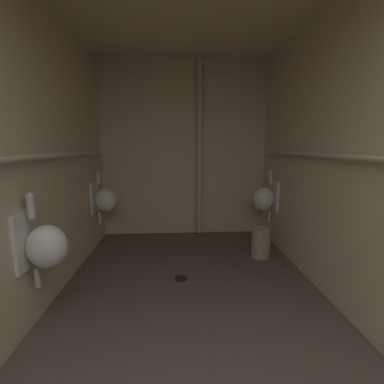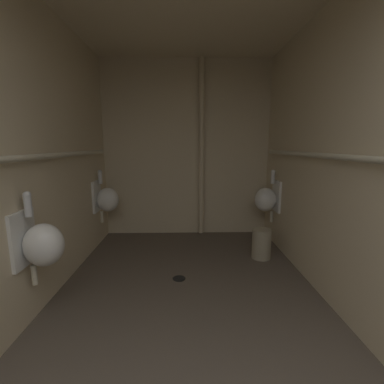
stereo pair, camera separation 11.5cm
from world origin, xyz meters
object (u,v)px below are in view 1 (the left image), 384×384
at_px(waste_bin, 261,243).
at_px(floor_drain, 181,278).
at_px(urinal_left_mid, 44,245).
at_px(urinal_left_far, 104,200).
at_px(standpipe_back_wall, 199,150).
at_px(urinal_right_mid, 265,198).

bearing_deg(waste_bin, floor_drain, -153.45).
relative_size(urinal_left_mid, floor_drain, 5.39).
height_order(urinal_left_far, standpipe_back_wall, standpipe_back_wall).
bearing_deg(floor_drain, urinal_left_far, 135.52).
relative_size(standpipe_back_wall, floor_drain, 19.05).
height_order(urinal_left_far, waste_bin, urinal_left_far).
xyz_separation_m(urinal_left_far, waste_bin, (2.09, -0.51, -0.49)).
bearing_deg(urinal_right_mid, floor_drain, -141.20).
height_order(urinal_left_far, urinal_right_mid, same).
distance_m(standpipe_back_wall, floor_drain, 2.01).
bearing_deg(waste_bin, urinal_left_far, 166.25).
distance_m(floor_drain, waste_bin, 1.18).
xyz_separation_m(urinal_left_mid, waste_bin, (2.09, 1.21, -0.49)).
relative_size(urinal_right_mid, standpipe_back_wall, 0.28).
xyz_separation_m(urinal_left_far, standpipe_back_wall, (1.37, 0.42, 0.68)).
distance_m(urinal_right_mid, waste_bin, 0.70).
xyz_separation_m(urinal_left_mid, urinal_right_mid, (2.28, 1.68, 0.00)).
relative_size(urinal_left_mid, waste_bin, 1.99).
bearing_deg(urinal_left_mid, urinal_left_far, 90.00).
height_order(standpipe_back_wall, waste_bin, standpipe_back_wall).
xyz_separation_m(standpipe_back_wall, floor_drain, (-0.32, -1.45, -1.35)).
relative_size(floor_drain, waste_bin, 0.37).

